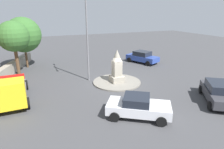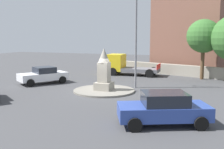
{
  "view_description": "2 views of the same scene",
  "coord_description": "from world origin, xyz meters",
  "px_view_note": "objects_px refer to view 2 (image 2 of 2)",
  "views": [
    {
      "loc": [
        -16.05,
        7.29,
        6.66
      ],
      "look_at": [
        -0.35,
        0.66,
        1.02
      ],
      "focal_mm": 31.04,
      "sensor_mm": 36.0,
      "label": 1
    },
    {
      "loc": [
        7.83,
        -18.86,
        4.17
      ],
      "look_at": [
        0.66,
        -0.05,
        1.33
      ],
      "focal_mm": 44.25,
      "sensor_mm": 36.0,
      "label": 2
    }
  ],
  "objects_px": {
    "streetlamp": "(136,24)",
    "car_blue_far_side": "(164,108)",
    "tree_near_wall": "(204,36)",
    "corner_building": "(196,35)",
    "monument": "(104,72)",
    "truck_yellow_parked_right": "(125,65)",
    "car_white_approaching": "(43,75)"
  },
  "relations": [
    {
      "from": "monument",
      "to": "tree_near_wall",
      "type": "distance_m",
      "value": 11.3
    },
    {
      "from": "car_blue_far_side",
      "to": "truck_yellow_parked_right",
      "type": "xyz_separation_m",
      "value": [
        -6.93,
        15.31,
        0.23
      ]
    },
    {
      "from": "monument",
      "to": "corner_building",
      "type": "height_order",
      "value": "corner_building"
    },
    {
      "from": "car_blue_far_side",
      "to": "corner_building",
      "type": "height_order",
      "value": "corner_building"
    },
    {
      "from": "monument",
      "to": "streetlamp",
      "type": "xyz_separation_m",
      "value": [
        1.79,
        2.29,
        3.59
      ]
    },
    {
      "from": "corner_building",
      "to": "tree_near_wall",
      "type": "bearing_deg",
      "value": -80.72
    },
    {
      "from": "corner_building",
      "to": "monument",
      "type": "bearing_deg",
      "value": -108.46
    },
    {
      "from": "car_white_approaching",
      "to": "truck_yellow_parked_right",
      "type": "xyz_separation_m",
      "value": [
        4.99,
        7.74,
        0.29
      ]
    },
    {
      "from": "car_blue_far_side",
      "to": "corner_building",
      "type": "distance_m",
      "value": 22.62
    },
    {
      "from": "truck_yellow_parked_right",
      "to": "corner_building",
      "type": "relative_size",
      "value": 0.64
    },
    {
      "from": "monument",
      "to": "corner_building",
      "type": "distance_m",
      "value": 17.19
    },
    {
      "from": "car_white_approaching",
      "to": "corner_building",
      "type": "height_order",
      "value": "corner_building"
    },
    {
      "from": "car_blue_far_side",
      "to": "tree_near_wall",
      "type": "height_order",
      "value": "tree_near_wall"
    },
    {
      "from": "corner_building",
      "to": "tree_near_wall",
      "type": "xyz_separation_m",
      "value": [
        1.19,
        -7.26,
        -0.19
      ]
    },
    {
      "from": "car_blue_far_side",
      "to": "tree_near_wall",
      "type": "distance_m",
      "value": 15.47
    },
    {
      "from": "streetlamp",
      "to": "corner_building",
      "type": "height_order",
      "value": "corner_building"
    },
    {
      "from": "monument",
      "to": "streetlamp",
      "type": "relative_size",
      "value": 0.37
    },
    {
      "from": "streetlamp",
      "to": "truck_yellow_parked_right",
      "type": "bearing_deg",
      "value": 114.64
    },
    {
      "from": "corner_building",
      "to": "tree_near_wall",
      "type": "relative_size",
      "value": 1.5
    },
    {
      "from": "streetlamp",
      "to": "car_blue_far_side",
      "type": "height_order",
      "value": "streetlamp"
    },
    {
      "from": "monument",
      "to": "truck_yellow_parked_right",
      "type": "bearing_deg",
      "value": 98.29
    },
    {
      "from": "car_blue_far_side",
      "to": "corner_building",
      "type": "xyz_separation_m",
      "value": [
        -0.24,
        22.34,
        3.5
      ]
    },
    {
      "from": "streetlamp",
      "to": "tree_near_wall",
      "type": "xyz_separation_m",
      "value": [
        4.77,
        6.55,
        -1.0
      ]
    },
    {
      "from": "car_blue_far_side",
      "to": "car_white_approaching",
      "type": "bearing_deg",
      "value": 147.57
    },
    {
      "from": "corner_building",
      "to": "tree_near_wall",
      "type": "height_order",
      "value": "corner_building"
    },
    {
      "from": "tree_near_wall",
      "to": "corner_building",
      "type": "bearing_deg",
      "value": 99.28
    },
    {
      "from": "monument",
      "to": "tree_near_wall",
      "type": "height_order",
      "value": "tree_near_wall"
    },
    {
      "from": "monument",
      "to": "corner_building",
      "type": "relative_size",
      "value": 0.36
    },
    {
      "from": "car_white_approaching",
      "to": "truck_yellow_parked_right",
      "type": "height_order",
      "value": "truck_yellow_parked_right"
    },
    {
      "from": "car_blue_far_side",
      "to": "streetlamp",
      "type": "bearing_deg",
      "value": 114.12
    },
    {
      "from": "monument",
      "to": "tree_near_wall",
      "type": "relative_size",
      "value": 0.55
    },
    {
      "from": "streetlamp",
      "to": "corner_building",
      "type": "distance_m",
      "value": 14.28
    }
  ]
}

